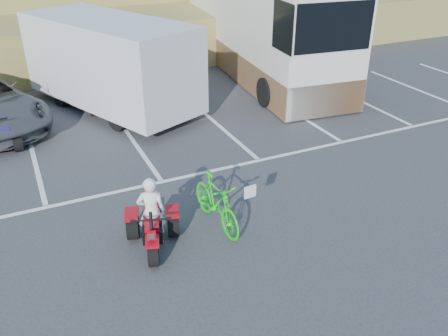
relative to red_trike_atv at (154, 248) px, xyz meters
name	(u,v)px	position (x,y,z in m)	size (l,w,h in m)	color
ground	(200,235)	(0.96, 0.00, 0.00)	(100.00, 100.00, 0.00)	#363638
parking_stripes	(173,148)	(1.83, 4.06, 0.00)	(28.00, 5.16, 0.01)	white
grass_embankment	(68,23)	(0.96, 15.48, 1.42)	(40.00, 8.50, 3.10)	olive
red_trike_atv	(154,248)	(0.00, 0.00, 0.00)	(1.07, 1.43, 0.93)	#A00912
rider	(151,212)	(0.04, 0.14, 0.74)	(0.54, 0.35, 1.47)	white
green_dirt_bike	(216,202)	(1.42, 0.19, 0.56)	(0.52, 1.86, 1.12)	#14BF19
cargo_trailer	(110,62)	(1.13, 7.82, 1.58)	(4.78, 6.74, 2.92)	silver
rv_motorhome	(259,29)	(7.52, 9.54, 1.72)	(3.93, 11.24, 3.96)	silver
quad_atv_green	(112,110)	(0.98, 7.70, 0.00)	(1.08, 1.45, 0.95)	#155212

